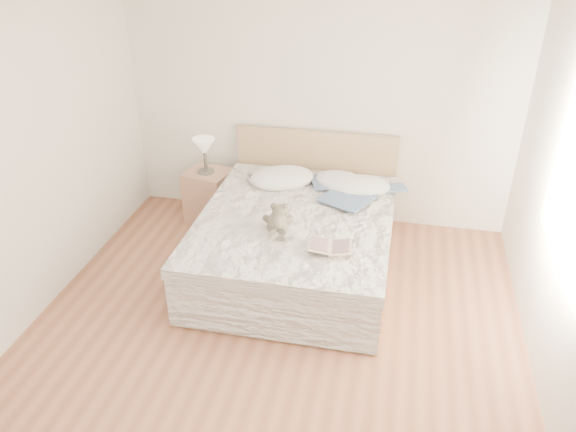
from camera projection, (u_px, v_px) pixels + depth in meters
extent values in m
cube|color=brown|center=(267.00, 350.00, 4.40)|extent=(4.00, 4.50, 0.00)
cube|color=silver|center=(318.00, 96.00, 5.65)|extent=(4.00, 0.02, 2.70)
cube|color=tan|center=(296.00, 259.00, 5.33)|extent=(1.68, 2.08, 0.20)
cube|color=white|center=(296.00, 237.00, 5.21)|extent=(1.60, 2.00, 0.30)
cube|color=white|center=(295.00, 222.00, 5.07)|extent=(1.72, 2.05, 0.10)
cube|color=tan|center=(315.00, 175.00, 6.02)|extent=(1.70, 0.06, 1.00)
cube|color=#A57D63|center=(210.00, 195.00, 6.09)|extent=(0.53, 0.49, 0.56)
cylinder|color=#47433D|center=(206.00, 171.00, 5.93)|extent=(0.17, 0.17, 0.02)
cylinder|color=#3A3530|center=(205.00, 160.00, 5.87)|extent=(0.03, 0.03, 0.24)
cone|color=white|center=(204.00, 147.00, 5.79)|extent=(0.30, 0.30, 0.17)
ellipsoid|color=white|center=(282.00, 178.00, 5.63)|extent=(0.79, 0.70, 0.20)
ellipsoid|color=white|center=(342.00, 182.00, 5.55)|extent=(0.67, 0.59, 0.17)
ellipsoid|color=white|center=(361.00, 186.00, 5.47)|extent=(0.61, 0.47, 0.17)
cube|color=silver|center=(262.00, 180.00, 5.62)|extent=(0.37, 0.34, 0.02)
cube|color=beige|center=(330.00, 247.00, 4.54)|extent=(0.38, 0.27, 0.02)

